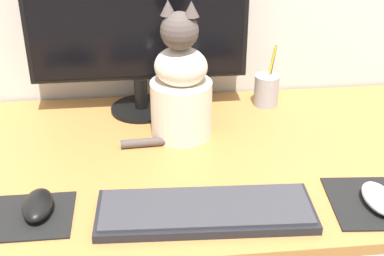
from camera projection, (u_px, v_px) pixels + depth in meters
desk at (175, 188)px, 1.31m from camera, size 1.38×0.71×0.72m
monitor at (138, 31)px, 1.38m from camera, size 0.58×0.17×0.41m
keyboard at (205, 211)px, 1.07m from camera, size 0.44×0.17×0.02m
mousepad_left at (30, 216)px, 1.07m from camera, size 0.17×0.15×0.00m
mousepad_right at (380, 202)px, 1.11m from camera, size 0.22×0.20×0.00m
computer_mouse_left at (38, 205)px, 1.07m from camera, size 0.06×0.11×0.04m
computer_mouse_right at (379, 198)px, 1.09m from camera, size 0.06×0.11×0.03m
cat at (181, 88)px, 1.31m from camera, size 0.25×0.19×0.35m
pen_cup at (266, 90)px, 1.50m from camera, size 0.07×0.07×0.18m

